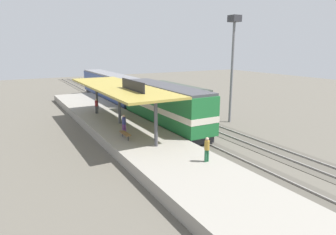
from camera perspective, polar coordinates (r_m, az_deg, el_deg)
name	(u,v)px	position (r m, az deg, el deg)	size (l,w,h in m)	color
ground_plane	(176,124)	(32.98, 1.57, -1.22)	(120.00, 120.00, 0.00)	#5B564C
track_near	(160,126)	(32.02, -1.50, -1.61)	(3.20, 110.00, 0.16)	#4E4941
track_far	(195,121)	(34.34, 5.30, -0.62)	(3.20, 110.00, 0.16)	#4E4941
platform	(120,128)	(30.12, -9.27, -1.95)	(6.00, 44.00, 0.90)	gray
station_canopy	(119,88)	(29.21, -9.51, 5.75)	(5.20, 18.00, 4.70)	#47474C
platform_bench	(125,134)	(24.86, -8.34, -3.11)	(0.44, 1.70, 0.50)	#333338
locomotive	(165,106)	(30.64, -0.68, 2.27)	(2.93, 14.43, 4.44)	#28282D
passenger_carriage_single	(109,87)	(47.05, -11.32, 5.86)	(2.90, 20.00, 4.24)	#28282D
freight_car	(176,99)	(37.60, 1.51, 3.70)	(2.80, 12.00, 3.54)	#28282D
light_mast	(233,47)	(33.47, 12.56, 13.23)	(1.10, 1.10, 11.70)	slate
person_waiting	(207,148)	(19.78, 7.58, -5.94)	(0.34, 0.34, 1.71)	#23603D
person_walking	(96,105)	(34.86, -13.74, 2.33)	(0.34, 0.34, 1.71)	#4C4C51
person_boarding	(124,123)	(26.26, -8.56, -1.05)	(0.34, 0.34, 1.71)	#663375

